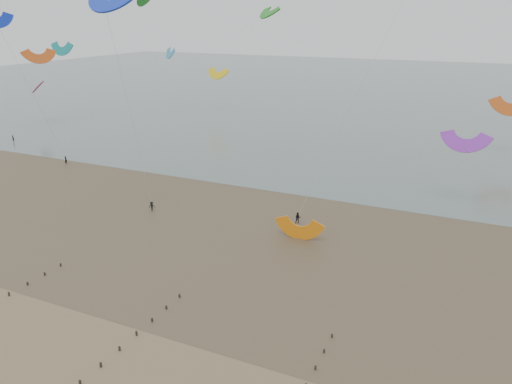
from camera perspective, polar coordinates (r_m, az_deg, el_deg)
ground at (r=53.53m, az=-19.80°, el=-16.48°), size 500.00×500.00×0.00m
sea_and_shore at (r=79.75m, az=-4.86°, el=-2.97°), size 500.00×665.00×0.03m
kitesurfer_lead at (r=115.78m, az=-20.91°, el=3.43°), size 0.66×0.46×1.72m
kitesurfers at (r=82.80m, az=17.90°, el=-2.38°), size 137.69×27.68×1.83m
grounded_kite at (r=72.59m, az=4.92°, el=-5.34°), size 6.18×4.83×3.39m
kites_airborne at (r=119.54m, az=8.40°, el=15.10°), size 219.18×126.97×43.16m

